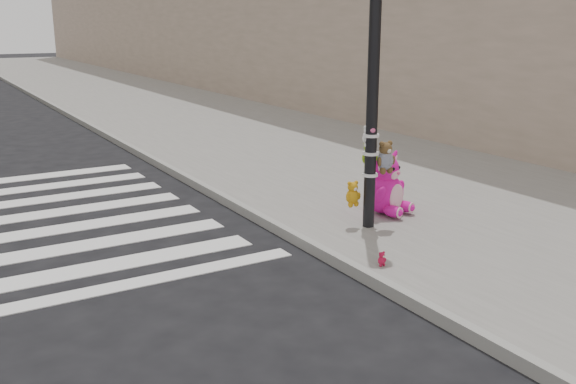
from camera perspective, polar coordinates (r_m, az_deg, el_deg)
ground at (r=6.48m, az=-1.69°, el=-12.13°), size 120.00×120.00×0.00m
sidewalk_near at (r=17.18m, az=-3.26°, el=5.31°), size 7.00×80.00×0.14m
curb_edge at (r=15.92m, az=-14.37°, el=4.09°), size 0.12×80.00×0.15m
signal_pole at (r=8.82m, az=7.58°, el=7.05°), size 0.70×0.49×4.00m
pink_bunny at (r=9.69m, az=8.73°, el=0.31°), size 0.76×0.83×0.95m
red_teddy at (r=7.69m, az=8.33°, el=-5.90°), size 0.13×0.09×0.18m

